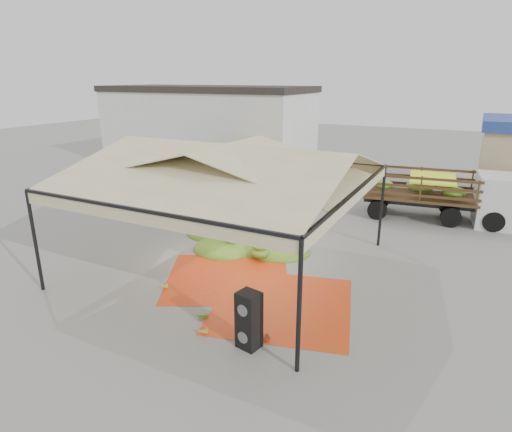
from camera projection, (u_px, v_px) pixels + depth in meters
The scene contains 17 objects.
ground at pixel (230, 265), 14.18m from camera, with size 90.00×90.00×0.00m, color slate.
canopy_tent at pixel (228, 167), 13.16m from camera, with size 8.10×8.10×4.00m.
building_white at pixel (207, 126), 29.54m from camera, with size 14.30×6.30×5.40m.
tarp_left at pixel (228, 277), 13.26m from camera, with size 3.70×3.52×0.01m, color red.
tarp_right at pixel (283, 305), 11.68m from camera, with size 3.63×3.81×0.01m, color red.
banana_heap at pixel (246, 227), 15.92m from camera, with size 5.58×4.58×1.20m, color #467518.
hand_yellow_a at pixel (202, 328), 10.42m from camera, with size 0.43×0.35×0.20m, color #B78824.
hand_yellow_b at pixel (163, 285), 12.63m from camera, with size 0.40×0.33×0.18m, color gold.
hand_red_a at pixel (239, 297), 11.88m from camera, with size 0.42×0.34×0.19m, color #5F2015.
hand_red_b at pixel (262, 335), 10.13m from camera, with size 0.49×0.40×0.22m, color #5E1C15.
hand_green at pixel (202, 313), 11.08m from camera, with size 0.41×0.33×0.18m, color #4E801A.
hanging_bunches at pixel (289, 182), 14.11m from camera, with size 1.74×0.24×0.20m.
speaker_stack at pixel (249, 320), 9.67m from camera, with size 0.58×0.53×1.38m.
banana_leaves at pixel (214, 232), 17.23m from camera, with size 0.96×1.36×3.70m, color #226D1D, non-canonical shape.
vendor at pixel (268, 209), 16.88m from camera, with size 0.72×0.47×1.97m, color gray.
truck_left at pixel (263, 164), 23.84m from camera, with size 6.67×4.47×2.17m.
truck_right at pixel (446, 191), 18.30m from camera, with size 6.39×2.84×2.12m.
Camera 1 is at (6.70, -11.16, 5.92)m, focal length 30.00 mm.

